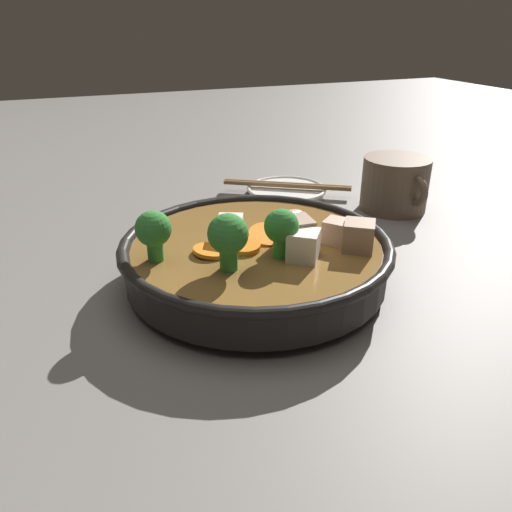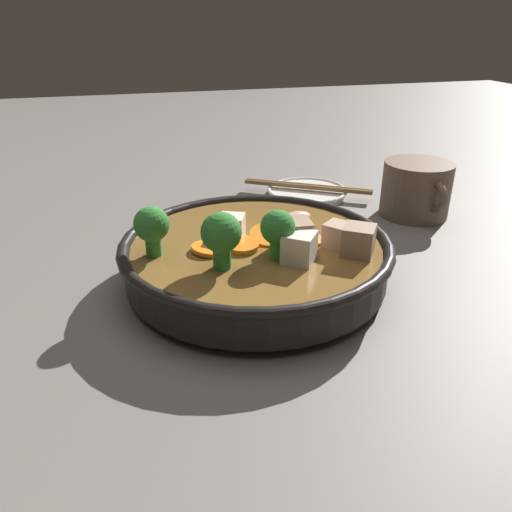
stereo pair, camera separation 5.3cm
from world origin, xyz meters
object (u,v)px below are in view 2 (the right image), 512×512
object	(u,v)px
stirfry_bowl	(256,254)
side_saucer	(307,192)
dark_mug	(416,189)
chopsticks_pair	(307,186)

from	to	relation	value
stirfry_bowl	side_saucer	distance (m)	0.30
stirfry_bowl	dark_mug	world-z (taller)	stirfry_bowl
side_saucer	chopsticks_pair	world-z (taller)	chopsticks_pair
stirfry_bowl	dark_mug	bearing A→B (deg)	116.23
side_saucer	stirfry_bowl	bearing A→B (deg)	-31.53
chopsticks_pair	dark_mug	bearing A→B (deg)	44.72
dark_mug	chopsticks_pair	xyz separation A→B (m)	(-0.12, -0.12, -0.02)
side_saucer	chopsticks_pair	distance (m)	0.01
dark_mug	chopsticks_pair	bearing A→B (deg)	-135.28
dark_mug	chopsticks_pair	distance (m)	0.17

